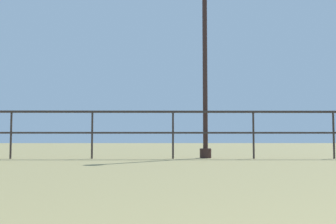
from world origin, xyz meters
name	(u,v)px	position (x,y,z in m)	size (l,w,h in m)	color
pier_railing	(213,123)	(0.00, 8.86, 0.79)	(23.57, 0.05, 1.08)	#312724
lamppost_center	(205,48)	(-0.15, 9.12, 2.57)	(0.30, 0.30, 4.65)	#311E1B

